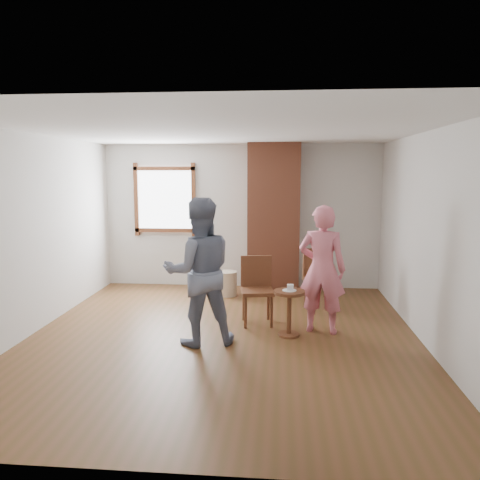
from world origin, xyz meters
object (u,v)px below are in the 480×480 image
Objects in this scene: dining_chair_left at (257,286)px; person_pink at (322,269)px; side_table at (289,305)px; dining_chair_right at (319,275)px; man at (199,272)px; stoneware_crock at (227,283)px.

person_pink reaches higher than dining_chair_left.
dining_chair_right is at bearing 69.60° from side_table.
dining_chair_right is 1.55× the size of side_table.
person_pink is (1.53, 0.55, -0.06)m from man.
dining_chair_left is (0.58, -1.39, 0.31)m from stoneware_crock.
man reaches higher than stoneware_crock.
stoneware_crock is at bearing 138.44° from dining_chair_right.
side_table is at bearing -61.85° from stoneware_crock.
man is (-0.66, -0.86, 0.38)m from dining_chair_left.
person_pink reaches higher than stoneware_crock.
side_table is at bearing -57.58° from dining_chair_left.
stoneware_crock is 0.70× the size of side_table.
man is (-0.08, -2.26, 0.69)m from stoneware_crock.
dining_chair_left is 0.69m from side_table.
person_pink is at bearing -28.38° from dining_chair_left.
person_pink is (-0.05, -1.08, 0.32)m from dining_chair_right.
dining_chair_right reaches higher than stoneware_crock.
dining_chair_right is 1.13m from person_pink.
man is 1.62m from person_pink.
dining_chair_left is 0.98m from person_pink.
dining_chair_right is 0.52× the size of man.
man is (-1.10, -0.35, 0.50)m from side_table.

